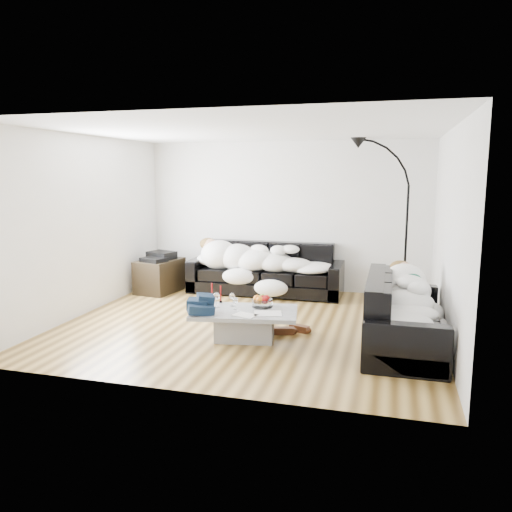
% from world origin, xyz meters
% --- Properties ---
extents(ground, '(5.00, 5.00, 0.00)m').
position_xyz_m(ground, '(0.00, 0.00, 0.00)').
color(ground, brown).
rests_on(ground, ground).
extents(wall_back, '(5.00, 0.02, 2.60)m').
position_xyz_m(wall_back, '(0.00, 2.25, 1.30)').
color(wall_back, silver).
rests_on(wall_back, ground).
extents(wall_left, '(0.02, 4.50, 2.60)m').
position_xyz_m(wall_left, '(-2.50, 0.00, 1.30)').
color(wall_left, silver).
rests_on(wall_left, ground).
extents(wall_right, '(0.02, 4.50, 2.60)m').
position_xyz_m(wall_right, '(2.50, 0.00, 1.30)').
color(wall_right, silver).
rests_on(wall_right, ground).
extents(ceiling, '(5.00, 5.00, 0.00)m').
position_xyz_m(ceiling, '(0.00, 0.00, 2.60)').
color(ceiling, white).
rests_on(ceiling, ground).
extents(sofa_back, '(2.62, 0.91, 0.86)m').
position_xyz_m(sofa_back, '(-0.24, 1.81, 0.43)').
color(sofa_back, black).
rests_on(sofa_back, ground).
extents(sofa_right, '(0.88, 2.06, 0.84)m').
position_xyz_m(sofa_right, '(2.02, -0.35, 0.42)').
color(sofa_right, black).
rests_on(sofa_right, ground).
extents(sleeper_back, '(2.22, 0.77, 0.44)m').
position_xyz_m(sleeper_back, '(-0.24, 1.76, 0.64)').
color(sleeper_back, white).
rests_on(sleeper_back, sofa_back).
extents(sleeper_right, '(0.75, 1.77, 0.43)m').
position_xyz_m(sleeper_right, '(2.02, -0.35, 0.64)').
color(sleeper_right, white).
rests_on(sleeper_right, sofa_right).
extents(teal_cushion, '(0.42, 0.38, 0.20)m').
position_xyz_m(teal_cushion, '(1.96, 0.29, 0.72)').
color(teal_cushion, '#0B5337').
rests_on(teal_cushion, sofa_right).
extents(coffee_table, '(1.39, 0.95, 0.38)m').
position_xyz_m(coffee_table, '(0.12, -0.65, 0.19)').
color(coffee_table, '#939699').
rests_on(coffee_table, ground).
extents(fruit_bowl, '(0.28, 0.28, 0.16)m').
position_xyz_m(fruit_bowl, '(0.29, -0.44, 0.46)').
color(fruit_bowl, white).
rests_on(fruit_bowl, coffee_table).
extents(wine_glass_a, '(0.09, 0.09, 0.17)m').
position_xyz_m(wine_glass_a, '(-0.10, -0.50, 0.46)').
color(wine_glass_a, white).
rests_on(wine_glass_a, coffee_table).
extents(wine_glass_b, '(0.10, 0.10, 0.19)m').
position_xyz_m(wine_glass_b, '(-0.27, -0.61, 0.47)').
color(wine_glass_b, white).
rests_on(wine_glass_b, coffee_table).
extents(wine_glass_c, '(0.08, 0.08, 0.15)m').
position_xyz_m(wine_glass_c, '(-0.01, -0.64, 0.45)').
color(wine_glass_c, white).
rests_on(wine_glass_c, coffee_table).
extents(candle_left, '(0.06, 0.06, 0.26)m').
position_xyz_m(candle_left, '(-0.40, -0.41, 0.51)').
color(candle_left, maroon).
rests_on(candle_left, coffee_table).
extents(candle_right, '(0.05, 0.05, 0.22)m').
position_xyz_m(candle_right, '(-0.30, -0.37, 0.49)').
color(candle_right, maroon).
rests_on(candle_right, coffee_table).
extents(newspaper_a, '(0.38, 0.33, 0.01)m').
position_xyz_m(newspaper_a, '(0.43, -0.72, 0.38)').
color(newspaper_a, silver).
rests_on(newspaper_a, coffee_table).
extents(newspaper_b, '(0.31, 0.26, 0.01)m').
position_xyz_m(newspaper_b, '(0.18, -0.86, 0.38)').
color(newspaper_b, silver).
rests_on(newspaper_b, coffee_table).
extents(navy_jacket, '(0.40, 0.36, 0.17)m').
position_xyz_m(navy_jacket, '(-0.37, -0.89, 0.54)').
color(navy_jacket, black).
rests_on(navy_jacket, coffee_table).
extents(shoes, '(0.46, 0.34, 0.10)m').
position_xyz_m(shoes, '(0.63, -0.25, 0.05)').
color(shoes, '#472311').
rests_on(shoes, ground).
extents(av_cabinet, '(0.68, 0.90, 0.57)m').
position_xyz_m(av_cabinet, '(-2.05, 1.41, 0.28)').
color(av_cabinet, black).
rests_on(av_cabinet, ground).
extents(stereo, '(0.52, 0.46, 0.13)m').
position_xyz_m(stereo, '(-2.05, 1.41, 0.63)').
color(stereo, black).
rests_on(stereo, av_cabinet).
extents(floor_lamp, '(0.88, 0.48, 2.29)m').
position_xyz_m(floor_lamp, '(2.05, 1.74, 1.14)').
color(floor_lamp, black).
rests_on(floor_lamp, ground).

